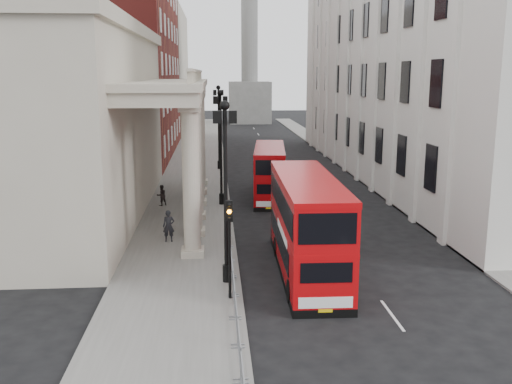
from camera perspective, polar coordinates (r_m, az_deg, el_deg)
ground at (r=23.18m, az=-1.20°, el=-12.66°), size 260.00×260.00×0.00m
sidewalk_west at (r=51.99m, az=-6.26°, el=1.15°), size 6.00×140.00×0.12m
sidewalk_east at (r=53.97m, az=11.53°, el=1.38°), size 3.00×140.00×0.12m
kerb at (r=51.97m, az=-3.01°, el=1.21°), size 0.20×140.00×0.14m
portico_building at (r=40.36m, az=-17.80°, el=6.12°), size 9.00×28.00×12.00m
brick_building at (r=69.73m, az=-12.29°, el=12.68°), size 9.00×32.00×22.00m
west_building_far at (r=101.52m, az=-9.75°, el=11.85°), size 9.00×30.00×20.00m
east_building at (r=55.83m, az=14.05°, el=14.44°), size 8.00×55.00×25.00m
monument_column at (r=113.48m, az=-0.66°, el=15.02°), size 8.00×8.00×54.20m
lamp_post_south at (r=25.51m, az=-3.07°, el=1.20°), size 1.05×0.44×8.32m
lamp_post_mid at (r=41.35m, az=-3.54°, el=5.27°), size 1.05×0.44×8.32m
lamp_post_north at (r=57.27m, az=-3.75°, el=7.08°), size 1.05×0.44×8.32m
traffic_light at (r=23.96m, az=-2.68°, el=-3.93°), size 0.28×0.33×4.30m
crowd_barriers at (r=24.96m, az=-2.29°, el=-9.16°), size 0.50×18.75×1.10m
bus_near at (r=27.70m, az=5.11°, el=-3.16°), size 2.84×10.99×4.72m
bus_far at (r=44.35m, az=1.36°, el=2.07°), size 3.17×9.52×4.03m
pedestrian_a at (r=33.00m, az=-8.73°, el=-3.39°), size 0.67×0.44×1.82m
pedestrian_b at (r=42.01m, az=-9.44°, el=-0.33°), size 0.94×0.90×1.54m
pedestrian_c at (r=42.97m, az=-6.05°, el=0.10°), size 0.95×0.87×1.63m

